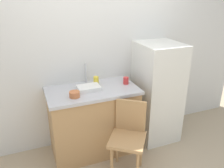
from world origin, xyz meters
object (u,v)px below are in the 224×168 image
terracotta_bowl (75,94)px  cup_red (126,81)px  refrigerator (157,92)px  dish_tray (89,88)px  chair (128,135)px  cup_yellow (96,81)px

terracotta_bowl → cup_red: (0.73, 0.15, 0.01)m
refrigerator → cup_red: size_ratio=15.54×
refrigerator → terracotta_bowl: 1.25m
dish_tray → terracotta_bowl: 0.26m
dish_tray → terracotta_bowl: terracotta_bowl is taller
chair → cup_red: 0.73m
dish_tray → cup_red: 0.51m
cup_red → chair: bearing=-110.5°
refrigerator → cup_red: bearing=179.5°
terracotta_bowl → cup_yellow: 0.45m
refrigerator → chair: size_ratio=1.60×
terracotta_bowl → cup_yellow: (0.35, 0.27, 0.02)m
refrigerator → terracotta_bowl: bearing=-173.2°
chair → cup_red: size_ratio=9.69×
terracotta_bowl → cup_red: bearing=11.6°
chair → refrigerator: bearing=72.6°
cup_yellow → cup_red: size_ratio=1.19×
cup_yellow → cup_red: (0.37, -0.13, -0.01)m
chair → cup_red: (0.20, 0.52, 0.47)m
chair → dish_tray: size_ratio=3.18×
refrigerator → dish_tray: refrigerator is taller
cup_yellow → refrigerator: bearing=-8.4°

